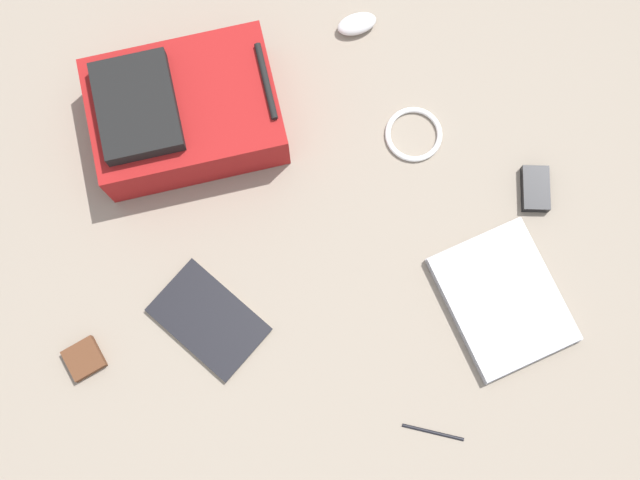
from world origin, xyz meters
name	(u,v)px	position (x,y,z in m)	size (l,w,h in m)	color
ground_plane	(320,225)	(0.00, 0.00, 0.00)	(3.95, 3.95, 0.00)	gray
backpack	(182,112)	(-0.26, -0.35, 0.08)	(0.43, 0.53, 0.20)	maroon
laptop	(503,299)	(0.18, 0.45, 0.02)	(0.42, 0.38, 0.03)	#929296
book_manual	(209,320)	(0.25, -0.27, 0.01)	(0.30, 0.32, 0.01)	silver
computer_mouse	(357,24)	(-0.55, 0.09, 0.02)	(0.06, 0.11, 0.04)	silver
cable_coil	(414,134)	(-0.24, 0.24, 0.01)	(0.15, 0.15, 0.01)	silver
power_brick	(535,189)	(-0.10, 0.54, 0.01)	(0.07, 0.12, 0.03)	black
pen_black	(433,432)	(0.50, 0.28, 0.00)	(0.01, 0.01, 0.15)	black
earbud_pouch	(84,359)	(0.35, -0.56, 0.01)	(0.08, 0.08, 0.03)	#59331E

